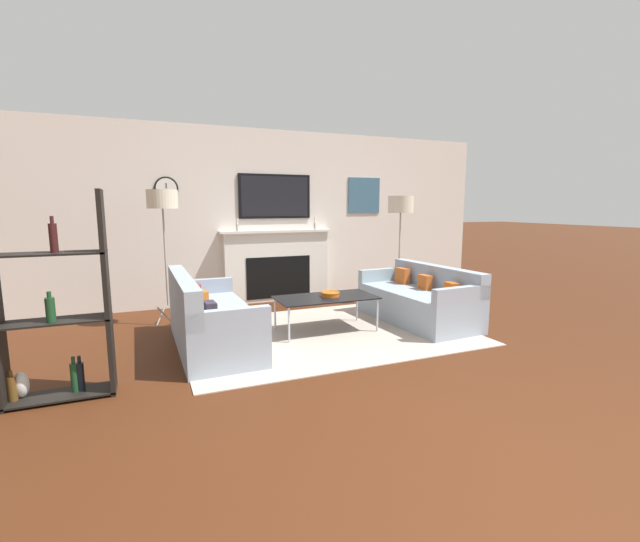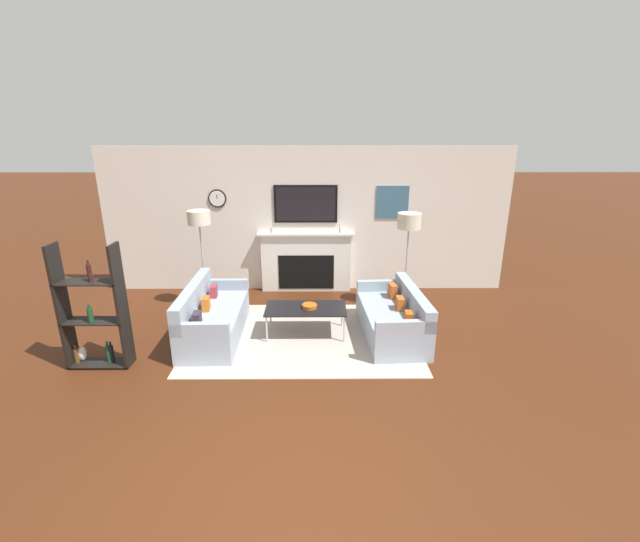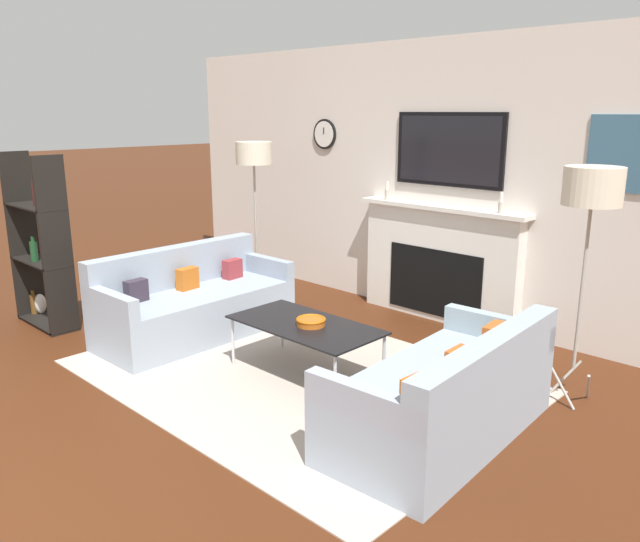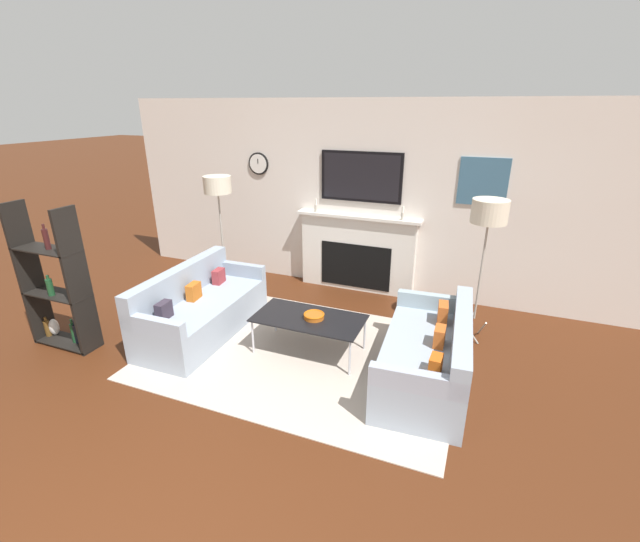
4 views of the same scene
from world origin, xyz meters
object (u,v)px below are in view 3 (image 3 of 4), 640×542
at_px(coffee_table, 305,327).
at_px(floor_lamp_left, 254,156).
at_px(couch_left, 193,305).
at_px(floor_lamp_right, 593,190).
at_px(couch_right, 445,397).
at_px(decorative_bowl, 311,321).
at_px(shelf_unit, 40,252).

height_order(coffee_table, floor_lamp_left, floor_lamp_left).
bearing_deg(coffee_table, floor_lamp_left, 150.05).
height_order(couch_left, floor_lamp_right, floor_lamp_right).
distance_m(couch_left, coffee_table, 1.40).
bearing_deg(floor_lamp_right, couch_right, -109.00).
bearing_deg(coffee_table, couch_right, -2.72).
bearing_deg(floor_lamp_left, couch_left, -71.36).
relative_size(decorative_bowl, floor_lamp_left, 0.13).
bearing_deg(decorative_bowl, floor_lamp_left, 150.96).
height_order(floor_lamp_left, shelf_unit, floor_lamp_left).
relative_size(floor_lamp_right, shelf_unit, 1.02).
relative_size(couch_right, coffee_table, 1.43).
xyz_separation_m(couch_left, decorative_bowl, (1.46, 0.07, 0.17)).
distance_m(floor_lamp_left, floor_lamp_right, 3.45).
bearing_deg(decorative_bowl, couch_left, -177.18).
bearing_deg(floor_lamp_right, floor_lamp_left, 180.00).
relative_size(couch_left, floor_lamp_right, 1.08).
distance_m(couch_left, floor_lamp_left, 1.72).
bearing_deg(shelf_unit, floor_lamp_right, 23.46).
relative_size(couch_right, floor_lamp_right, 1.03).
bearing_deg(shelf_unit, decorative_bowl, 17.92).
bearing_deg(floor_lamp_left, decorative_bowl, -29.04).
bearing_deg(couch_left, floor_lamp_left, 108.64).
bearing_deg(floor_lamp_right, couch_left, -160.66).
distance_m(coffee_table, floor_lamp_left, 2.34).
height_order(coffee_table, floor_lamp_right, floor_lamp_right).
bearing_deg(couch_right, couch_left, -179.90).
relative_size(couch_left, couch_right, 1.05).
xyz_separation_m(couch_left, coffee_table, (1.40, 0.07, 0.12)).
bearing_deg(couch_right, shelf_unit, -168.40).
height_order(couch_right, decorative_bowl, couch_right).
xyz_separation_m(couch_left, floor_lamp_left, (-0.37, 1.08, 1.28)).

